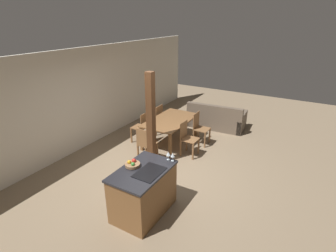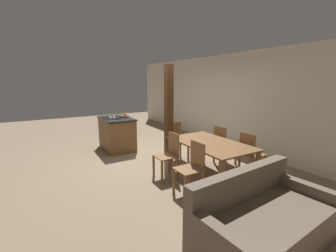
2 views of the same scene
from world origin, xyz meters
The scene contains 14 objects.
ground_plane centered at (0.00, 0.00, 0.00)m, with size 16.00×16.00×0.00m, color #847056.
wall_back centered at (0.00, 2.66, 1.35)m, with size 11.20×0.08×2.70m.
kitchen_island centered at (-1.29, -0.38, 0.46)m, with size 1.22×0.79×0.92m.
fruit_bowl centered at (-1.28, -0.15, 0.96)m, with size 0.27×0.27×0.11m.
wine_glass_near centered at (-0.76, -0.70, 1.04)m, with size 0.08×0.08×0.16m.
wine_glass_middle centered at (-0.76, -0.61, 1.04)m, with size 0.08×0.08×0.16m.
dining_table centered at (1.51, 0.65, 0.64)m, with size 1.73×1.02×0.73m.
dining_chair_near_left centered at (1.12, -0.09, 0.49)m, with size 0.40×0.40×0.92m.
dining_chair_near_right centered at (1.90, -0.09, 0.49)m, with size 0.40×0.40×0.92m.
dining_chair_far_left centered at (1.12, 1.39, 0.49)m, with size 0.40×0.40×0.92m.
dining_chair_far_right centered at (1.90, 1.39, 0.49)m, with size 0.40×0.40×0.92m.
dining_chair_head_end centered at (0.27, 0.65, 0.49)m, with size 0.40×0.40×0.92m.
couch centered at (3.32, -0.07, 0.28)m, with size 1.03×1.87×0.84m.
timber_post centered at (0.22, 0.44, 1.16)m, with size 0.17×0.17×2.32m.
Camera 1 is at (-4.50, -2.78, 3.42)m, focal length 28.00 mm.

